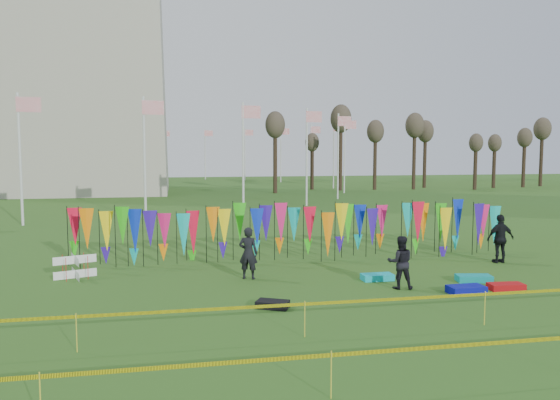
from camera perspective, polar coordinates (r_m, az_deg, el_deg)
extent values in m
plane|color=#325818|center=(16.72, 6.58, -10.60)|extent=(160.00, 160.00, 0.00)
cylinder|color=silver|center=(66.09, 5.63, 4.68)|extent=(0.16, 0.16, 8.00)
plane|color=red|center=(66.32, 6.15, 7.53)|extent=(1.40, 0.00, 1.40)
cylinder|color=silver|center=(72.82, 3.27, 4.74)|extent=(0.16, 0.16, 8.00)
plane|color=red|center=(73.02, 3.74, 7.33)|extent=(1.40, 0.00, 1.40)
cylinder|color=silver|center=(78.80, 0.08, 4.78)|extent=(0.16, 0.16, 8.00)
plane|color=red|center=(78.96, 0.51, 7.17)|extent=(1.40, 0.00, 1.40)
cylinder|color=silver|center=(83.81, -3.69, 4.79)|extent=(0.16, 0.16, 8.00)
plane|color=red|center=(83.94, -3.29, 7.05)|extent=(1.40, 0.00, 1.40)
cylinder|color=silver|center=(87.71, -7.83, 4.77)|extent=(0.16, 0.16, 8.00)
plane|color=red|center=(87.79, -7.47, 6.93)|extent=(1.40, 0.00, 1.40)
cylinder|color=silver|center=(90.39, -12.22, 4.71)|extent=(0.16, 0.16, 8.00)
plane|color=red|center=(90.42, -11.88, 6.81)|extent=(1.40, 0.00, 1.40)
cylinder|color=silver|center=(91.78, -16.75, 4.62)|extent=(0.16, 0.16, 8.00)
plane|color=red|center=(91.76, -16.43, 6.68)|extent=(1.40, 0.00, 1.40)
cylinder|color=silver|center=(91.84, -21.33, 4.48)|extent=(0.16, 0.16, 8.00)
plane|color=red|center=(91.78, -21.03, 6.55)|extent=(1.40, 0.00, 1.40)
cylinder|color=silver|center=(90.57, -25.86, 4.31)|extent=(0.16, 0.16, 8.00)
plane|color=red|center=(90.46, -25.58, 6.42)|extent=(1.40, 0.00, 1.40)
cylinder|color=silver|center=(36.48, -25.51, 3.83)|extent=(0.16, 0.16, 8.00)
plane|color=red|center=(36.44, -24.79, 9.05)|extent=(1.40, 0.00, 1.40)
cylinder|color=silver|center=(36.33, -13.97, 4.17)|extent=(0.16, 0.16, 8.00)
plane|color=red|center=(36.41, -13.13, 9.39)|extent=(1.40, 0.00, 1.40)
cylinder|color=silver|center=(39.39, -3.87, 4.38)|extent=(0.16, 0.16, 8.00)
plane|color=red|center=(39.56, -3.03, 9.17)|extent=(1.40, 0.00, 1.40)
cylinder|color=silver|center=(44.83, 2.81, 4.48)|extent=(0.16, 0.16, 8.00)
plane|color=red|center=(45.05, 3.58, 8.68)|extent=(1.40, 0.00, 1.40)
cylinder|color=silver|center=(51.60, 6.08, 4.55)|extent=(0.16, 0.16, 8.00)
plane|color=red|center=(51.85, 6.76, 8.19)|extent=(1.40, 0.00, 1.40)
cylinder|color=silver|center=(58.88, 6.76, 4.61)|extent=(0.16, 0.16, 8.00)
plane|color=red|center=(59.13, 7.35, 7.81)|extent=(1.40, 0.00, 1.40)
cylinder|color=black|center=(22.48, -21.43, -3.89)|extent=(0.03, 0.03, 2.27)
cone|color=red|center=(22.40, -20.75, -3.24)|extent=(0.64, 0.64, 1.60)
cylinder|color=black|center=(22.39, -19.97, -3.88)|extent=(0.03, 0.03, 2.27)
cone|color=orange|center=(22.31, -19.28, -3.23)|extent=(0.64, 0.64, 1.60)
cylinder|color=black|center=(22.30, -18.49, -3.87)|extent=(0.03, 0.03, 2.27)
cone|color=yellow|center=(22.23, -17.79, -3.22)|extent=(0.64, 0.64, 1.60)
cylinder|color=black|center=(22.23, -17.00, -3.85)|extent=(0.03, 0.03, 2.27)
cone|color=#2BC216|center=(22.17, -16.30, -3.20)|extent=(0.64, 0.64, 1.60)
cylinder|color=black|center=(22.18, -15.51, -3.84)|extent=(0.03, 0.03, 2.27)
cone|color=#0B2BC7|center=(22.12, -14.80, -3.18)|extent=(0.64, 0.64, 1.60)
cylinder|color=black|center=(22.14, -14.01, -3.82)|extent=(0.03, 0.03, 2.27)
cone|color=#30129F|center=(22.09, -13.29, -3.16)|extent=(0.64, 0.64, 1.60)
cylinder|color=black|center=(22.12, -12.50, -3.80)|extent=(0.03, 0.03, 2.27)
cone|color=#E9196A|center=(22.07, -11.79, -3.13)|extent=(0.64, 0.64, 1.60)
cylinder|color=black|center=(22.11, -10.99, -3.77)|extent=(0.03, 0.03, 2.27)
cone|color=#0BB1AA|center=(22.07, -10.28, -3.11)|extent=(0.64, 0.64, 1.60)
cylinder|color=black|center=(22.11, -9.49, -3.75)|extent=(0.03, 0.03, 2.27)
cone|color=red|center=(22.09, -8.77, -3.08)|extent=(0.64, 0.64, 1.60)
cylinder|color=black|center=(22.14, -7.98, -3.72)|extent=(0.03, 0.03, 2.27)
cone|color=orange|center=(22.11, -7.26, -3.05)|extent=(0.64, 0.64, 1.60)
cylinder|color=black|center=(22.17, -6.48, -3.68)|extent=(0.03, 0.03, 2.27)
cone|color=yellow|center=(22.16, -5.76, -3.02)|extent=(0.64, 0.64, 1.60)
cylinder|color=black|center=(22.23, -4.98, -3.65)|extent=(0.03, 0.03, 2.27)
cone|color=#2BC216|center=(22.22, -4.27, -2.99)|extent=(0.64, 0.64, 1.60)
cylinder|color=black|center=(22.29, -3.50, -3.61)|extent=(0.03, 0.03, 2.27)
cone|color=#0B2BC7|center=(22.29, -2.79, -2.95)|extent=(0.64, 0.64, 1.60)
cylinder|color=black|center=(22.37, -2.02, -3.57)|extent=(0.03, 0.03, 2.27)
cone|color=#30129F|center=(22.38, -1.31, -2.91)|extent=(0.64, 0.64, 1.60)
cylinder|color=black|center=(22.47, -0.55, -3.53)|extent=(0.03, 0.03, 2.27)
cone|color=#E9196A|center=(22.49, 0.15, -2.87)|extent=(0.64, 0.64, 1.60)
cylinder|color=black|center=(22.58, 0.90, -3.49)|extent=(0.03, 0.03, 2.27)
cone|color=#0BB1AA|center=(22.60, 1.59, -2.83)|extent=(0.64, 0.64, 1.60)
cylinder|color=black|center=(22.71, 2.33, -3.45)|extent=(0.03, 0.03, 2.27)
cone|color=red|center=(22.74, 3.02, -2.79)|extent=(0.64, 0.64, 1.60)
cylinder|color=black|center=(22.85, 3.75, -3.40)|extent=(0.03, 0.03, 2.27)
cone|color=orange|center=(22.88, 4.44, -2.75)|extent=(0.64, 0.64, 1.60)
cylinder|color=black|center=(23.00, 5.15, -3.35)|extent=(0.03, 0.03, 2.27)
cone|color=yellow|center=(23.04, 5.83, -2.70)|extent=(0.64, 0.64, 1.60)
cylinder|color=black|center=(23.17, 6.54, -3.30)|extent=(0.03, 0.03, 2.27)
cone|color=#2BC216|center=(23.22, 7.20, -2.66)|extent=(0.64, 0.64, 1.60)
cylinder|color=black|center=(23.35, 7.90, -3.25)|extent=(0.03, 0.03, 2.27)
cone|color=#0B2BC7|center=(23.40, 8.55, -2.61)|extent=(0.64, 0.64, 1.60)
cylinder|color=black|center=(23.54, 9.24, -3.20)|extent=(0.03, 0.03, 2.27)
cone|color=#30129F|center=(23.60, 9.88, -2.57)|extent=(0.64, 0.64, 1.60)
cylinder|color=black|center=(23.75, 10.55, -3.15)|extent=(0.03, 0.03, 2.27)
cone|color=#E9196A|center=(23.82, 11.19, -2.52)|extent=(0.64, 0.64, 1.60)
cylinder|color=black|center=(23.97, 11.85, -3.10)|extent=(0.03, 0.03, 2.27)
cone|color=#0BB1AA|center=(24.04, 12.47, -2.47)|extent=(0.64, 0.64, 1.60)
cylinder|color=black|center=(24.20, 13.11, -3.04)|extent=(0.03, 0.03, 2.27)
cone|color=red|center=(24.28, 13.73, -2.43)|extent=(0.64, 0.64, 1.60)
cylinder|color=black|center=(24.44, 14.36, -2.99)|extent=(0.03, 0.03, 2.27)
cone|color=orange|center=(24.52, 14.96, -2.38)|extent=(0.64, 0.64, 1.60)
cylinder|color=black|center=(24.69, 15.58, -2.94)|extent=(0.03, 0.03, 2.27)
cone|color=yellow|center=(24.78, 16.17, -2.33)|extent=(0.64, 0.64, 1.60)
cylinder|color=black|center=(24.95, 16.77, -2.88)|extent=(0.03, 0.03, 2.27)
cone|color=#2BC216|center=(25.05, 17.36, -2.28)|extent=(0.64, 0.64, 1.60)
cylinder|color=black|center=(25.23, 17.94, -2.83)|extent=(0.03, 0.03, 2.27)
cone|color=#0B2BC7|center=(25.33, 18.51, -2.23)|extent=(0.64, 0.64, 1.60)
cylinder|color=black|center=(25.51, 19.08, -2.77)|extent=(0.03, 0.03, 2.27)
cone|color=#30129F|center=(25.62, 19.64, -2.19)|extent=(0.64, 0.64, 1.60)
cylinder|color=black|center=(25.81, 20.20, -2.72)|extent=(0.03, 0.03, 2.27)
cone|color=#E9196A|center=(25.92, 20.75, -2.14)|extent=(0.64, 0.64, 1.60)
cylinder|color=black|center=(26.11, 21.29, -2.67)|extent=(0.03, 0.03, 2.27)
cone|color=#0BB1AA|center=(26.23, 21.83, -2.09)|extent=(0.64, 0.64, 1.60)
cube|color=#FFF505|center=(14.02, 10.04, -10.27)|extent=(26.00, 0.01, 0.08)
cylinder|color=gold|center=(13.41, -19.99, -12.88)|extent=(0.02, 0.02, 0.90)
cylinder|color=gold|center=(13.56, 1.90, -12.36)|extent=(0.02, 0.02, 0.90)
cylinder|color=gold|center=(15.42, 20.66, -10.53)|extent=(0.02, 0.02, 0.90)
cube|color=#FFF505|center=(11.13, 16.37, -14.53)|extent=(26.00, 0.01, 0.08)
cylinder|color=gold|center=(10.35, -22.98, -18.48)|extent=(0.02, 0.02, 0.90)
cylinder|color=gold|center=(10.54, 6.13, -17.64)|extent=(0.02, 0.02, 0.90)
cylinder|color=#37281B|center=(60.33, -0.60, 3.90)|extent=(0.44, 0.44, 6.40)
ellipsoid|color=#453B2E|center=(60.35, -0.60, 7.09)|extent=(1.92, 1.92, 2.56)
cylinder|color=#37281B|center=(61.18, 3.10, 3.91)|extent=(0.44, 0.44, 6.40)
ellipsoid|color=#453B2E|center=(61.20, 3.11, 7.06)|extent=(1.92, 1.92, 2.56)
cylinder|color=#37281B|center=(62.28, 6.68, 3.91)|extent=(0.44, 0.44, 6.40)
ellipsoid|color=#453B2E|center=(62.30, 6.71, 7.00)|extent=(1.92, 1.92, 2.56)
cylinder|color=#37281B|center=(63.61, 10.12, 3.89)|extent=(0.44, 0.44, 6.40)
ellipsoid|color=#453B2E|center=(63.62, 10.17, 6.91)|extent=(1.92, 1.92, 2.56)
cylinder|color=#37281B|center=(65.15, 13.41, 3.85)|extent=(0.44, 0.44, 6.40)
ellipsoid|color=#453B2E|center=(65.17, 13.47, 6.81)|extent=(1.92, 1.92, 2.56)
cylinder|color=#37281B|center=(66.90, 16.54, 3.81)|extent=(0.44, 0.44, 6.40)
ellipsoid|color=#453B2E|center=(66.92, 16.61, 6.69)|extent=(1.92, 1.92, 2.56)
cylinder|color=#37281B|center=(68.84, 19.50, 3.76)|extent=(0.44, 0.44, 6.40)
ellipsoid|color=#453B2E|center=(68.86, 19.58, 6.56)|extent=(1.92, 1.92, 2.56)
cylinder|color=#37281B|center=(70.95, 22.29, 3.71)|extent=(0.44, 0.44, 6.40)
ellipsoid|color=#453B2E|center=(70.97, 22.38, 6.42)|extent=(1.92, 1.92, 2.56)
cylinder|color=#37281B|center=(73.22, 24.91, 3.64)|extent=(0.44, 0.44, 6.40)
ellipsoid|color=#453B2E|center=(73.24, 25.01, 6.27)|extent=(1.92, 1.92, 2.56)
cylinder|color=red|center=(20.55, -21.80, -6.76)|extent=(0.02, 0.02, 0.83)
cylinder|color=red|center=(20.43, -19.77, -6.77)|extent=(0.02, 0.02, 0.83)
cylinder|color=red|center=(21.25, -21.43, -6.36)|extent=(0.02, 0.02, 0.83)
cylinder|color=red|center=(21.13, -19.47, -6.36)|extent=(0.02, 0.02, 0.83)
imported|color=black|center=(19.40, -3.34, -5.55)|extent=(0.81, 0.71, 1.85)
imported|color=black|center=(18.46, 12.47, -6.38)|extent=(0.96, 0.72, 1.75)
imported|color=black|center=(23.83, 22.04, -3.77)|extent=(1.16, 0.67, 1.98)
cube|color=#0EC1D2|center=(19.64, 10.13, -7.93)|extent=(1.10, 0.55, 0.22)
cube|color=#0A10A4|center=(18.58, 18.88, -8.85)|extent=(1.18, 0.65, 0.24)
cube|color=red|center=(19.51, 22.54, -8.36)|extent=(1.17, 0.60, 0.21)
cube|color=black|center=(16.05, -0.78, -10.85)|extent=(1.06, 0.89, 0.21)
cube|color=#0B9B9D|center=(20.29, 19.60, -7.72)|extent=(1.27, 0.77, 0.23)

